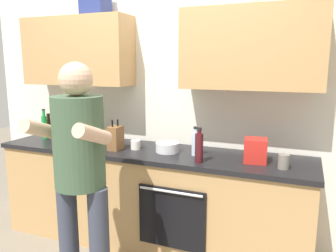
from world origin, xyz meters
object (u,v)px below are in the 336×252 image
Objects in this scene: grocery_bag_crisps at (255,150)px; cup_stoneware at (284,162)px; bottle_wine at (199,147)px; potted_herb at (82,130)px; mixing_bowl at (167,147)px; bottle_soy at (49,126)px; person_standing at (80,165)px; cup_coffee at (136,145)px; knife_block at (116,138)px; grocery_bag_produce at (68,128)px; bottle_soda at (45,126)px; bottle_oil at (95,134)px; bottle_water at (195,143)px.

cup_stoneware is at bearing -24.38° from grocery_bag_crisps.
bottle_wine is 1.16× the size of potted_herb.
cup_stoneware is 0.97m from mixing_bowl.
bottle_soy is (-1.79, 0.37, -0.03)m from bottle_wine.
person_standing is 0.82m from cup_coffee.
knife_block is at bearing -11.60° from potted_herb.
grocery_bag_produce is (-1.48, 0.30, -0.01)m from bottle_wine.
bottle_wine reaches higher than cup_coffee.
mixing_bowl is 0.88m from potted_herb.
grocery_bag_crisps is at bearing -0.60° from bottle_soda.
bottle_wine is 1.05m from bottle_oil.
bottle_water reaches higher than mixing_bowl.
potted_herb is at bearing -24.08° from grocery_bag_produce.
bottle_water is at bearing -2.68° from mixing_bowl.
grocery_bag_crisps is (1.45, 0.04, -0.02)m from bottle_oil.
bottle_soda is at bearing 174.40° from bottle_oil.
bottle_water is 1.02× the size of potted_herb.
potted_herb is at bearing 179.86° from grocery_bag_crisps.
bottle_soda is 2.32m from cup_stoneware.
bottle_soy is at bearing 173.20° from cup_stoneware.
grocery_bag_crisps is (1.05, 0.00, 0.05)m from cup_coffee.
grocery_bag_produce is at bearing 174.08° from cup_stoneware.
bottle_wine reaches higher than bottle_oil.
bottle_oil is 0.24m from knife_block.
knife_block is at bearing -167.36° from mixing_bowl.
grocery_bag_crisps reaches higher than cup_coffee.
bottle_oil reaches higher than grocery_bag_produce.
bottle_soy is at bearing 119.50° from bottle_soda.
knife_block is at bearing 102.44° from person_standing.
bottle_wine is 1.04× the size of bottle_oil.
bottle_soda is 1.29× the size of potted_herb.
bottle_soda is (-1.70, 0.20, 0.01)m from bottle_wine.
mixing_bowl is at bearing -6.64° from bottle_soy.
bottle_wine is at bearing -15.23° from cup_coffee.
knife_block is (-1.42, 0.02, 0.05)m from cup_stoneware.
bottle_wine is 1.13× the size of bottle_water.
grocery_bag_produce is at bearing -12.60° from bottle_soy.
bottle_oil is at bearing 170.70° from knife_block.
bottle_soy is 1.14× the size of mixing_bowl.
grocery_bag_produce is (-0.43, 0.16, -0.00)m from bottle_oil.
grocery_bag_produce is (-0.84, 0.93, 0.03)m from person_standing.
bottle_oil is (-0.95, -0.05, 0.01)m from bottle_water.
cup_coffee is 1.27m from cup_stoneware.
bottle_water is 0.92× the size of bottle_oil.
person_standing reaches higher than grocery_bag_crisps.
knife_block is at bearing 173.22° from bottle_wine.
bottle_soda is at bearing 177.04° from cup_stoneware.
bottle_wine is 0.21m from bottle_water.
grocery_bag_crisps is (-0.22, 0.10, 0.04)m from cup_stoneware.
bottle_wine is 1.23× the size of grocery_bag_produce.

